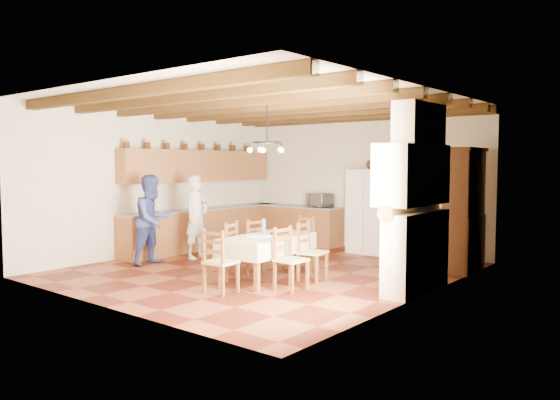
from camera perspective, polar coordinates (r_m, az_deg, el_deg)
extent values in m
cube|color=#49180D|center=(9.87, -1.56, -7.38)|extent=(6.00, 6.50, 0.02)
cube|color=white|center=(9.74, -1.59, 10.31)|extent=(6.00, 6.50, 0.02)
cube|color=#EBE7C9|center=(12.35, 8.33, 1.92)|extent=(6.00, 0.02, 3.00)
cube|color=#EBE7C9|center=(7.53, -17.97, 0.46)|extent=(6.00, 0.02, 3.00)
cube|color=#EBE7C9|center=(11.87, -12.68, 1.79)|extent=(0.02, 6.50, 3.00)
cube|color=#EBE7C9|center=(8.06, 14.88, 0.75)|extent=(0.02, 6.50, 3.00)
cube|color=brown|center=(12.40, -7.90, -3.02)|extent=(0.60, 4.30, 0.86)
cube|color=brown|center=(13.04, 1.71, -2.65)|extent=(2.30, 0.60, 0.86)
cube|color=slate|center=(12.36, -7.92, -0.95)|extent=(0.62, 4.30, 0.04)
cube|color=slate|center=(12.99, 1.72, -0.67)|extent=(2.34, 0.62, 0.04)
cube|color=white|center=(12.54, -8.82, 0.58)|extent=(0.03, 4.30, 0.60)
cube|color=white|center=(13.20, 2.47, 0.79)|extent=(2.30, 0.03, 0.60)
cube|color=brown|center=(12.40, -8.35, 3.55)|extent=(0.35, 4.20, 0.70)
cube|color=black|center=(11.60, 14.88, 3.43)|extent=(0.34, 0.03, 0.42)
cube|color=white|center=(11.77, 9.64, -1.16)|extent=(0.89, 0.73, 1.78)
cube|color=beige|center=(8.91, -1.35, -3.91)|extent=(1.00, 1.75, 0.05)
cube|color=brown|center=(8.60, -6.17, -6.69)|extent=(0.08, 0.08, 0.69)
cube|color=brown|center=(8.18, -2.43, -7.23)|extent=(0.08, 0.08, 0.69)
cube|color=brown|center=(9.77, -0.45, -5.38)|extent=(0.08, 0.08, 0.69)
cube|color=brown|center=(9.40, 3.05, -5.76)|extent=(0.08, 0.08, 0.69)
torus|color=black|center=(8.83, -1.37, 6.02)|extent=(0.47, 0.47, 0.03)
imported|color=beige|center=(11.08, -8.71, -1.74)|extent=(0.51, 0.68, 1.68)
imported|color=#35418C|center=(10.60, -13.16, -2.00)|extent=(0.71, 0.87, 1.70)
imported|color=red|center=(9.55, 12.51, -3.19)|extent=(0.56, 0.95, 1.52)
imported|color=silver|center=(12.58, 4.19, -0.03)|extent=(0.65, 0.52, 0.31)
imported|color=#3C1C0F|center=(11.73, 9.66, 3.90)|extent=(0.35, 0.35, 0.29)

